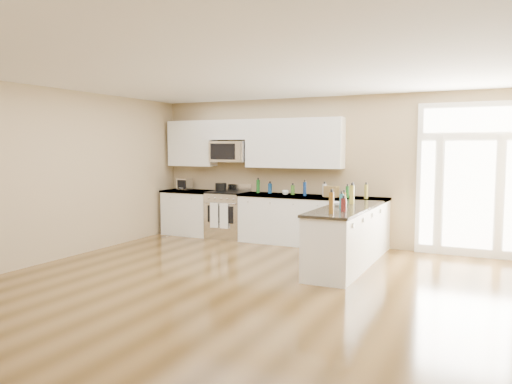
# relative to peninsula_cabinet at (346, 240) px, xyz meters

# --- Properties ---
(ground) EXTENTS (8.00, 8.00, 0.00)m
(ground) POSITION_rel_peninsula_cabinet_xyz_m (-0.93, -2.24, -0.43)
(ground) COLOR #4B3315
(room_shell) EXTENTS (8.00, 8.00, 8.00)m
(room_shell) POSITION_rel_peninsula_cabinet_xyz_m (-0.93, -2.24, 1.27)
(room_shell) COLOR tan
(room_shell) RESTS_ON ground
(back_cabinet_left) EXTENTS (1.10, 0.66, 0.94)m
(back_cabinet_left) POSITION_rel_peninsula_cabinet_xyz_m (-3.80, 1.45, 0.00)
(back_cabinet_left) COLOR white
(back_cabinet_left) RESTS_ON ground
(back_cabinet_right) EXTENTS (2.85, 0.66, 0.94)m
(back_cabinet_right) POSITION_rel_peninsula_cabinet_xyz_m (-1.08, 1.45, 0.00)
(back_cabinet_right) COLOR white
(back_cabinet_right) RESTS_ON ground
(peninsula_cabinet) EXTENTS (0.69, 2.32, 0.94)m
(peninsula_cabinet) POSITION_rel_peninsula_cabinet_xyz_m (0.00, 0.00, 0.00)
(peninsula_cabinet) COLOR white
(peninsula_cabinet) RESTS_ON ground
(upper_cabinet_left) EXTENTS (1.04, 0.33, 0.95)m
(upper_cabinet_left) POSITION_rel_peninsula_cabinet_xyz_m (-3.81, 1.59, 1.49)
(upper_cabinet_left) COLOR white
(upper_cabinet_left) RESTS_ON room_shell
(upper_cabinet_right) EXTENTS (1.94, 0.33, 0.95)m
(upper_cabinet_right) POSITION_rel_peninsula_cabinet_xyz_m (-1.50, 1.59, 1.49)
(upper_cabinet_right) COLOR white
(upper_cabinet_right) RESTS_ON room_shell
(upper_cabinet_short) EXTENTS (0.82, 0.33, 0.40)m
(upper_cabinet_short) POSITION_rel_peninsula_cabinet_xyz_m (-2.88, 1.59, 1.77)
(upper_cabinet_short) COLOR white
(upper_cabinet_short) RESTS_ON room_shell
(microwave) EXTENTS (0.78, 0.41, 0.42)m
(microwave) POSITION_rel_peninsula_cabinet_xyz_m (-2.88, 1.56, 1.33)
(microwave) COLOR silver
(microwave) RESTS_ON room_shell
(entry_door) EXTENTS (1.70, 0.10, 2.60)m
(entry_door) POSITION_rel_peninsula_cabinet_xyz_m (1.62, 1.71, 0.87)
(entry_door) COLOR white
(entry_door) RESTS_ON ground
(kitchen_range) EXTENTS (0.78, 0.69, 1.08)m
(kitchen_range) POSITION_rel_peninsula_cabinet_xyz_m (-2.86, 1.45, 0.04)
(kitchen_range) COLOR silver
(kitchen_range) RESTS_ON ground
(stockpot) EXTENTS (0.24, 0.24, 0.18)m
(stockpot) POSITION_rel_peninsula_cabinet_xyz_m (-3.04, 1.47, 0.60)
(stockpot) COLOR black
(stockpot) RESTS_ON kitchen_range
(toaster_oven) EXTENTS (0.31, 0.26, 0.24)m
(toaster_oven) POSITION_rel_peninsula_cabinet_xyz_m (-3.98, 1.55, 0.63)
(toaster_oven) COLOR silver
(toaster_oven) RESTS_ON back_cabinet_left
(cardboard_box) EXTENTS (0.26, 0.20, 0.20)m
(cardboard_box) POSITION_rel_peninsula_cabinet_xyz_m (-0.68, 1.40, 0.60)
(cardboard_box) COLOR brown
(cardboard_box) RESTS_ON back_cabinet_right
(bowl_left) EXTENTS (0.22, 0.22, 0.05)m
(bowl_left) POSITION_rel_peninsula_cabinet_xyz_m (-3.98, 1.51, 0.53)
(bowl_left) COLOR white
(bowl_left) RESTS_ON back_cabinet_left
(bowl_peninsula) EXTENTS (0.21, 0.21, 0.06)m
(bowl_peninsula) POSITION_rel_peninsula_cabinet_xyz_m (-0.16, 0.06, 0.54)
(bowl_peninsula) COLOR white
(bowl_peninsula) RESTS_ON peninsula_cabinet
(cup_counter) EXTENTS (0.12, 0.12, 0.09)m
(cup_counter) POSITION_rel_peninsula_cabinet_xyz_m (-1.57, 1.37, 0.55)
(cup_counter) COLOR white
(cup_counter) RESTS_ON back_cabinet_right
(counter_bottles) EXTENTS (2.41, 2.46, 0.30)m
(counter_bottles) POSITION_rel_peninsula_cabinet_xyz_m (-0.59, 0.71, 0.63)
(counter_bottles) COLOR #19591E
(counter_bottles) RESTS_ON back_cabinet_right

